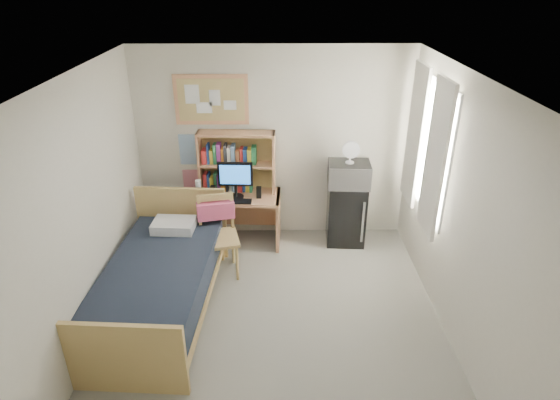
{
  "coord_description": "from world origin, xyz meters",
  "views": [
    {
      "loc": [
        0.04,
        -3.79,
        3.41
      ],
      "look_at": [
        0.08,
        1.2,
        0.93
      ],
      "focal_mm": 30.0,
      "sensor_mm": 36.0,
      "label": 1
    }
  ],
  "objects_px": {
    "desk": "(238,219)",
    "bulletin_board": "(211,100)",
    "mini_fridge": "(346,213)",
    "desk_fan": "(350,153)",
    "bed": "(160,288)",
    "speaker_right": "(259,192)",
    "monitor": "(235,181)",
    "speaker_left": "(213,192)",
    "desk_chair": "(219,238)",
    "microwave": "(349,174)"
  },
  "relations": [
    {
      "from": "desk",
      "to": "bulletin_board",
      "type": "bearing_deg",
      "value": 138.2
    },
    {
      "from": "monitor",
      "to": "microwave",
      "type": "relative_size",
      "value": 0.9
    },
    {
      "from": "desk",
      "to": "microwave",
      "type": "xyz_separation_m",
      "value": [
        1.47,
        0.01,
        0.65
      ]
    },
    {
      "from": "desk_chair",
      "to": "speaker_left",
      "type": "height_order",
      "value": "desk_chair"
    },
    {
      "from": "bulletin_board",
      "to": "desk",
      "type": "distance_m",
      "value": 1.62
    },
    {
      "from": "bulletin_board",
      "to": "desk",
      "type": "xyz_separation_m",
      "value": [
        0.29,
        -0.29,
        -1.56
      ]
    },
    {
      "from": "bulletin_board",
      "to": "monitor",
      "type": "xyz_separation_m",
      "value": [
        0.29,
        -0.35,
        -0.97
      ]
    },
    {
      "from": "speaker_left",
      "to": "desk_fan",
      "type": "distance_m",
      "value": 1.85
    },
    {
      "from": "monitor",
      "to": "desk_fan",
      "type": "bearing_deg",
      "value": 5.56
    },
    {
      "from": "speaker_left",
      "to": "microwave",
      "type": "bearing_deg",
      "value": 4.63
    },
    {
      "from": "mini_fridge",
      "to": "speaker_right",
      "type": "distance_m",
      "value": 1.24
    },
    {
      "from": "mini_fridge",
      "to": "bed",
      "type": "height_order",
      "value": "mini_fridge"
    },
    {
      "from": "mini_fridge",
      "to": "bulletin_board",
      "type": "bearing_deg",
      "value": 175.12
    },
    {
      "from": "desk",
      "to": "speaker_left",
      "type": "xyz_separation_m",
      "value": [
        -0.3,
        -0.05,
        0.43
      ]
    },
    {
      "from": "mini_fridge",
      "to": "speaker_right",
      "type": "height_order",
      "value": "speaker_right"
    },
    {
      "from": "desk",
      "to": "mini_fridge",
      "type": "relative_size",
      "value": 1.34
    },
    {
      "from": "mini_fridge",
      "to": "microwave",
      "type": "xyz_separation_m",
      "value": [
        -0.0,
        -0.02,
        0.58
      ]
    },
    {
      "from": "monitor",
      "to": "microwave",
      "type": "xyz_separation_m",
      "value": [
        1.48,
        0.07,
        0.05
      ]
    },
    {
      "from": "monitor",
      "to": "desk_fan",
      "type": "distance_m",
      "value": 1.52
    },
    {
      "from": "bulletin_board",
      "to": "speaker_right",
      "type": "xyz_separation_m",
      "value": [
        0.59,
        -0.36,
        -1.13
      ]
    },
    {
      "from": "desk_chair",
      "to": "monitor",
      "type": "relative_size",
      "value": 2.1
    },
    {
      "from": "bulletin_board",
      "to": "desk_fan",
      "type": "xyz_separation_m",
      "value": [
        1.77,
        -0.27,
        -0.62
      ]
    },
    {
      "from": "monitor",
      "to": "speaker_right",
      "type": "bearing_deg",
      "value": 0.0
    },
    {
      "from": "bed",
      "to": "monitor",
      "type": "distance_m",
      "value": 1.71
    },
    {
      "from": "bed",
      "to": "monitor",
      "type": "height_order",
      "value": "monitor"
    },
    {
      "from": "desk_chair",
      "to": "bed",
      "type": "bearing_deg",
      "value": -141.52
    },
    {
      "from": "desk_chair",
      "to": "monitor",
      "type": "xyz_separation_m",
      "value": [
        0.17,
        0.69,
        0.45
      ]
    },
    {
      "from": "microwave",
      "to": "bulletin_board",
      "type": "bearing_deg",
      "value": 174.48
    },
    {
      "from": "bed",
      "to": "desk_fan",
      "type": "relative_size",
      "value": 7.87
    },
    {
      "from": "bulletin_board",
      "to": "desk_fan",
      "type": "bearing_deg",
      "value": -8.83
    },
    {
      "from": "desk_fan",
      "to": "microwave",
      "type": "bearing_deg",
      "value": 0.0
    },
    {
      "from": "desk",
      "to": "monitor",
      "type": "distance_m",
      "value": 0.6
    },
    {
      "from": "desk",
      "to": "microwave",
      "type": "distance_m",
      "value": 1.61
    },
    {
      "from": "mini_fridge",
      "to": "speaker_left",
      "type": "bearing_deg",
      "value": -174.1
    },
    {
      "from": "desk_chair",
      "to": "bulletin_board",
      "type": "bearing_deg",
      "value": 84.7
    },
    {
      "from": "bed",
      "to": "desk_fan",
      "type": "bearing_deg",
      "value": 37.04
    },
    {
      "from": "microwave",
      "to": "desk",
      "type": "bearing_deg",
      "value": -176.13
    },
    {
      "from": "desk",
      "to": "desk_fan",
      "type": "relative_size",
      "value": 4.11
    },
    {
      "from": "speaker_right",
      "to": "desk_fan",
      "type": "relative_size",
      "value": 0.55
    },
    {
      "from": "mini_fridge",
      "to": "desk_fan",
      "type": "distance_m",
      "value": 0.88
    },
    {
      "from": "desk_chair",
      "to": "mini_fridge",
      "type": "bearing_deg",
      "value": 13.45
    },
    {
      "from": "bed",
      "to": "speaker_right",
      "type": "xyz_separation_m",
      "value": [
        1.05,
        1.38,
        0.49
      ]
    },
    {
      "from": "speaker_left",
      "to": "speaker_right",
      "type": "height_order",
      "value": "speaker_left"
    },
    {
      "from": "speaker_right",
      "to": "desk_chair",
      "type": "bearing_deg",
      "value": -121.87
    },
    {
      "from": "speaker_right",
      "to": "bulletin_board",
      "type": "bearing_deg",
      "value": 151.13
    },
    {
      "from": "bed",
      "to": "microwave",
      "type": "xyz_separation_m",
      "value": [
        2.22,
        1.47,
        0.71
      ]
    },
    {
      "from": "mini_fridge",
      "to": "speaker_left",
      "type": "distance_m",
      "value": 1.82
    },
    {
      "from": "mini_fridge",
      "to": "speaker_left",
      "type": "relative_size",
      "value": 5.43
    },
    {
      "from": "desk",
      "to": "mini_fridge",
      "type": "xyz_separation_m",
      "value": [
        1.47,
        0.03,
        0.07
      ]
    },
    {
      "from": "mini_fridge",
      "to": "monitor",
      "type": "relative_size",
      "value": 1.77
    }
  ]
}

